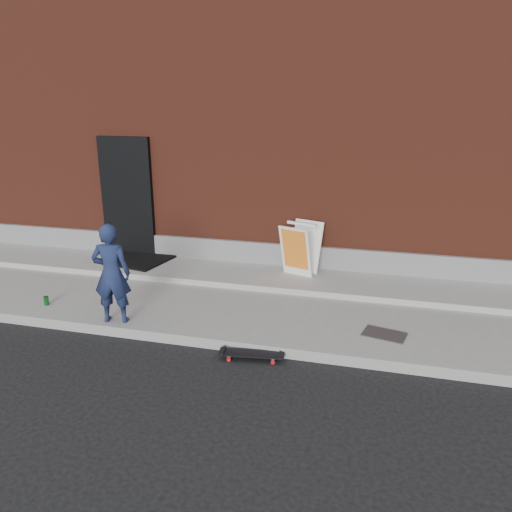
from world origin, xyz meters
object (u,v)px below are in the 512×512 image
(pizza_sign, at_px, (300,249))
(child, at_px, (112,274))
(skateboard, at_px, (252,354))
(soda_can, at_px, (46,301))

(pizza_sign, bearing_deg, child, -133.72)
(child, height_order, pizza_sign, child)
(child, height_order, skateboard, child)
(skateboard, height_order, soda_can, soda_can)
(child, relative_size, soda_can, 10.55)
(pizza_sign, height_order, soda_can, pizza_sign)
(skateboard, xyz_separation_m, pizza_sign, (0.16, 2.70, 0.64))
(child, relative_size, pizza_sign, 1.57)
(pizza_sign, bearing_deg, soda_can, -149.49)
(pizza_sign, distance_m, soda_can, 4.22)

